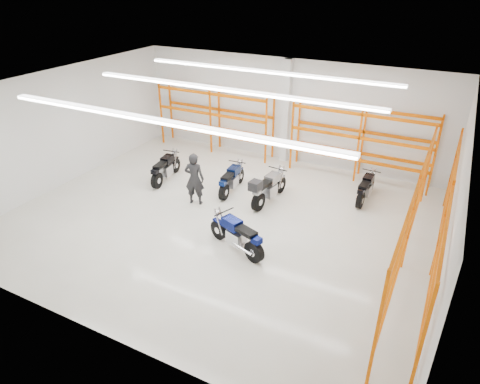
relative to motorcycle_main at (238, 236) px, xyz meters
The scene contains 12 objects.
ground 2.15m from the motorcycle_main, 134.44° to the left, with size 14.00×14.00×0.00m, color beige.
room_shell 3.46m from the motorcycle_main, 133.96° to the left, with size 14.02×12.02×4.51m.
motorcycle_main is the anchor object (origin of this frame).
motorcycle_back_a 5.79m from the motorcycle_main, 148.57° to the left, with size 0.74×2.22×1.09m.
motorcycle_back_b 3.96m from the motorcycle_main, 121.52° to the left, with size 0.72×2.16×1.06m.
motorcycle_back_c 3.22m from the motorcycle_main, 98.33° to the left, with size 0.77×2.43×1.25m.
motorcycle_back_d 5.75m from the motorcycle_main, 61.94° to the left, with size 0.69×2.07×1.02m.
standing_man 3.49m from the motorcycle_main, 144.82° to the left, with size 0.72×0.48×1.99m, color black.
structural_column 7.65m from the motorcycle_main, 101.30° to the left, with size 0.32×0.32×4.50m, color white.
pallet_racking_back_left 8.59m from the motorcycle_main, 124.89° to the left, with size 5.67×0.87×3.00m.
pallet_racking_back_right 7.34m from the motorcycle_main, 74.45° to the left, with size 5.67×0.87×3.00m.
pallet_racking_side 5.39m from the motorcycle_main, 16.53° to the left, with size 0.87×9.07×3.00m.
Camera 1 is at (6.52, -11.14, 7.72)m, focal length 32.00 mm.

